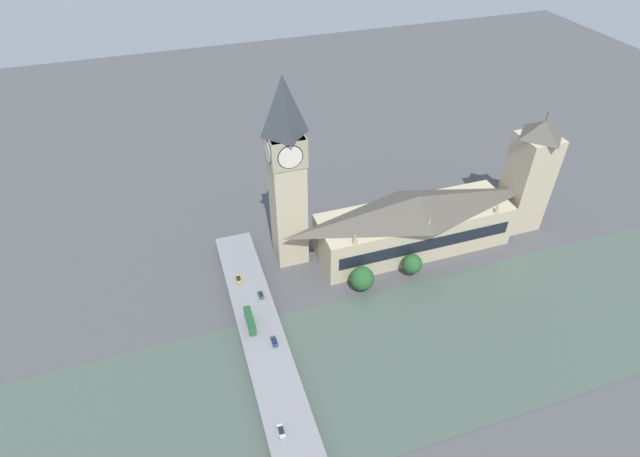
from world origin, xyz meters
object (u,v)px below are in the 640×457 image
object	(u,v)px
parliament_hall	(414,223)
road_bridge	(278,387)
victoria_tower	(529,175)
car_southbound_lead	(274,341)
double_decker_bus_mid	(250,320)
car_northbound_lead	(261,295)
car_northbound_mid	(281,431)
clock_tower	(287,172)
car_northbound_tail	(238,279)

from	to	relation	value
parliament_hall	road_bridge	world-z (taller)	parliament_hall
victoria_tower	car_southbound_lead	bearing A→B (deg)	106.06
double_decker_bus_mid	car_northbound_lead	size ratio (longest dim) A/B	2.60
road_bridge	car_northbound_lead	xyz separation A→B (m)	(39.73, -3.72, 1.48)
parliament_hall	victoria_tower	world-z (taller)	victoria_tower
double_decker_bus_mid	car_northbound_mid	xyz separation A→B (m)	(-42.62, -0.04, -2.01)
clock_tower	double_decker_bus_mid	size ratio (longest dim) A/B	7.54
road_bridge	car_northbound_mid	distance (m)	16.09
clock_tower	car_southbound_lead	size ratio (longest dim) A/B	17.27
victoria_tower	double_decker_bus_mid	distance (m)	133.48
clock_tower	double_decker_bus_mid	world-z (taller)	clock_tower
road_bridge	car_northbound_lead	bearing A→B (deg)	-5.36
parliament_hall	road_bridge	distance (m)	90.68
parliament_hall	victoria_tower	size ratio (longest dim) A/B	1.48
victoria_tower	car_northbound_lead	size ratio (longest dim) A/B	13.71
clock_tower	car_northbound_tail	bearing A→B (deg)	116.25
car_northbound_tail	double_decker_bus_mid	bearing A→B (deg)	179.26
parliament_hall	victoria_tower	distance (m)	54.64
clock_tower	car_northbound_mid	distance (m)	90.48
car_northbound_mid	car_northbound_tail	size ratio (longest dim) A/B	0.99
car_northbound_tail	car_southbound_lead	distance (m)	34.49
clock_tower	double_decker_bus_mid	distance (m)	56.23
clock_tower	car_northbound_lead	distance (m)	47.54
car_northbound_mid	double_decker_bus_mid	bearing A→B (deg)	0.06
car_northbound_mid	victoria_tower	bearing A→B (deg)	-62.31
clock_tower	car_southbound_lead	distance (m)	62.22
clock_tower	car_northbound_mid	bearing A→B (deg)	162.47
car_southbound_lead	road_bridge	bearing A→B (deg)	169.32
victoria_tower	road_bridge	xyz separation A→B (m)	(-52.28, 126.59, -22.62)
parliament_hall	car_northbound_mid	world-z (taller)	parliament_hall
double_decker_bus_mid	car_southbound_lead	world-z (taller)	double_decker_bus_mid
victoria_tower	car_northbound_tail	bearing A→B (deg)	90.69
clock_tower	road_bridge	distance (m)	77.04
road_bridge	car_northbound_tail	xyz separation A→B (m)	(50.72, 2.74, 1.57)
car_northbound_mid	car_southbound_lead	size ratio (longest dim) A/B	0.97
parliament_hall	double_decker_bus_mid	distance (m)	80.85
road_bridge	car_southbound_lead	bearing A→B (deg)	-10.68
double_decker_bus_mid	car_northbound_tail	world-z (taller)	double_decker_bus_mid
car_southbound_lead	car_northbound_lead	bearing A→B (deg)	-1.41
road_bridge	car_northbound_mid	world-z (taller)	car_northbound_mid
car_northbound_mid	car_southbound_lead	world-z (taller)	car_southbound_lead
road_bridge	car_southbound_lead	distance (m)	17.10
double_decker_bus_mid	car_southbound_lead	distance (m)	12.06
road_bridge	car_northbound_lead	distance (m)	39.93
road_bridge	clock_tower	bearing A→B (deg)	-19.15
parliament_hall	road_bridge	bearing A→B (deg)	125.41
victoria_tower	road_bridge	world-z (taller)	victoria_tower
road_bridge	car_northbound_tail	size ratio (longest dim) A/B	34.80
road_bridge	car_southbound_lead	world-z (taller)	car_southbound_lead
parliament_hall	car_northbound_lead	xyz separation A→B (m)	(-12.50, 69.74, -8.39)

